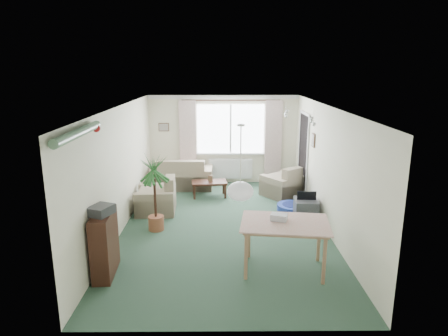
{
  "coord_description": "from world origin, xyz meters",
  "views": [
    {
      "loc": [
        -0.06,
        -7.46,
        3.11
      ],
      "look_at": [
        0.0,
        0.3,
        1.15
      ],
      "focal_mm": 32.0,
      "sensor_mm": 36.0,
      "label": 1
    }
  ],
  "objects_px": {
    "pet_bed": "(292,207)",
    "armchair_left": "(156,195)",
    "coffee_table": "(209,189)",
    "sofa": "(182,173)",
    "tv_cube": "(306,210)",
    "dining_table": "(284,247)",
    "houseplant": "(155,193)",
    "armchair_corner": "(283,181)",
    "bookshelf": "(105,244)"
  },
  "relations": [
    {
      "from": "pet_bed",
      "to": "armchair_left",
      "type": "bearing_deg",
      "value": -179.0
    },
    {
      "from": "coffee_table",
      "to": "sofa",
      "type": "bearing_deg",
      "value": 134.42
    },
    {
      "from": "armchair_left",
      "to": "pet_bed",
      "type": "relative_size",
      "value": 1.3
    },
    {
      "from": "tv_cube",
      "to": "pet_bed",
      "type": "xyz_separation_m",
      "value": [
        -0.17,
        0.63,
        -0.16
      ]
    },
    {
      "from": "sofa",
      "to": "armchair_left",
      "type": "height_order",
      "value": "sofa"
    },
    {
      "from": "coffee_table",
      "to": "dining_table",
      "type": "height_order",
      "value": "dining_table"
    },
    {
      "from": "houseplant",
      "to": "pet_bed",
      "type": "bearing_deg",
      "value": 20.6
    },
    {
      "from": "coffee_table",
      "to": "pet_bed",
      "type": "xyz_separation_m",
      "value": [
        1.88,
        -1.02,
        -0.12
      ]
    },
    {
      "from": "tv_cube",
      "to": "armchair_left",
      "type": "bearing_deg",
      "value": 173.04
    },
    {
      "from": "armchair_left",
      "to": "pet_bed",
      "type": "bearing_deg",
      "value": 88.35
    },
    {
      "from": "armchair_corner",
      "to": "tv_cube",
      "type": "height_order",
      "value": "armchair_corner"
    },
    {
      "from": "houseplant",
      "to": "sofa",
      "type": "bearing_deg",
      "value": 85.25
    },
    {
      "from": "armchair_left",
      "to": "tv_cube",
      "type": "relative_size",
      "value": 1.73
    },
    {
      "from": "coffee_table",
      "to": "tv_cube",
      "type": "height_order",
      "value": "tv_cube"
    },
    {
      "from": "sofa",
      "to": "armchair_corner",
      "type": "xyz_separation_m",
      "value": [
        2.58,
        -0.72,
        -0.02
      ]
    },
    {
      "from": "armchair_corner",
      "to": "armchair_left",
      "type": "xyz_separation_m",
      "value": [
        -2.98,
        -1.11,
        0.01
      ]
    },
    {
      "from": "armchair_corner",
      "to": "pet_bed",
      "type": "bearing_deg",
      "value": 56.91
    },
    {
      "from": "sofa",
      "to": "houseplant",
      "type": "bearing_deg",
      "value": 86.11
    },
    {
      "from": "armchair_corner",
      "to": "dining_table",
      "type": "xyz_separation_m",
      "value": [
        -0.55,
        -3.75,
        0.0
      ]
    },
    {
      "from": "tv_cube",
      "to": "pet_bed",
      "type": "height_order",
      "value": "tv_cube"
    },
    {
      "from": "armchair_left",
      "to": "coffee_table",
      "type": "relative_size",
      "value": 1.04
    },
    {
      "from": "armchair_corner",
      "to": "dining_table",
      "type": "relative_size",
      "value": 0.69
    },
    {
      "from": "sofa",
      "to": "armchair_left",
      "type": "bearing_deg",
      "value": 78.57
    },
    {
      "from": "coffee_table",
      "to": "houseplant",
      "type": "bearing_deg",
      "value": -115.22
    },
    {
      "from": "houseplant",
      "to": "armchair_corner",
      "type": "bearing_deg",
      "value": 37.27
    },
    {
      "from": "dining_table",
      "to": "pet_bed",
      "type": "xyz_separation_m",
      "value": [
        0.61,
        2.69,
        -0.32
      ]
    },
    {
      "from": "armchair_left",
      "to": "pet_bed",
      "type": "distance_m",
      "value": 3.05
    },
    {
      "from": "armchair_corner",
      "to": "tv_cube",
      "type": "bearing_deg",
      "value": 61.33
    },
    {
      "from": "armchair_left",
      "to": "coffee_table",
      "type": "height_order",
      "value": "armchair_left"
    },
    {
      "from": "coffee_table",
      "to": "dining_table",
      "type": "relative_size",
      "value": 0.69
    },
    {
      "from": "armchair_corner",
      "to": "dining_table",
      "type": "bearing_deg",
      "value": 45.4
    },
    {
      "from": "dining_table",
      "to": "pet_bed",
      "type": "height_order",
      "value": "dining_table"
    },
    {
      "from": "houseplant",
      "to": "dining_table",
      "type": "xyz_separation_m",
      "value": [
        2.26,
        -1.61,
        -0.37
      ]
    },
    {
      "from": "coffee_table",
      "to": "bookshelf",
      "type": "bearing_deg",
      "value": -111.36
    },
    {
      "from": "armchair_left",
      "to": "houseplant",
      "type": "height_order",
      "value": "houseplant"
    },
    {
      "from": "bookshelf",
      "to": "pet_bed",
      "type": "xyz_separation_m",
      "value": [
        3.37,
        2.79,
        -0.43
      ]
    },
    {
      "from": "tv_cube",
      "to": "pet_bed",
      "type": "relative_size",
      "value": 0.75
    },
    {
      "from": "bookshelf",
      "to": "pet_bed",
      "type": "bearing_deg",
      "value": 36.01
    },
    {
      "from": "tv_cube",
      "to": "houseplant",
      "type": "bearing_deg",
      "value": -168.33
    },
    {
      "from": "armchair_corner",
      "to": "coffee_table",
      "type": "bearing_deg",
      "value": -34.88
    },
    {
      "from": "houseplant",
      "to": "pet_bed",
      "type": "xyz_separation_m",
      "value": [
        2.87,
        1.08,
        -0.69
      ]
    },
    {
      "from": "sofa",
      "to": "armchair_corner",
      "type": "bearing_deg",
      "value": 165.2
    },
    {
      "from": "tv_cube",
      "to": "dining_table",
      "type": "bearing_deg",
      "value": -107.36
    },
    {
      "from": "tv_cube",
      "to": "bookshelf",
      "type": "bearing_deg",
      "value": -145.31
    },
    {
      "from": "coffee_table",
      "to": "tv_cube",
      "type": "distance_m",
      "value": 2.63
    },
    {
      "from": "armchair_left",
      "to": "houseplant",
      "type": "distance_m",
      "value": 1.1
    },
    {
      "from": "armchair_left",
      "to": "armchair_corner",
      "type": "bearing_deg",
      "value": 107.88
    },
    {
      "from": "armchair_left",
      "to": "sofa",
      "type": "bearing_deg",
      "value": 165.06
    },
    {
      "from": "sofa",
      "to": "pet_bed",
      "type": "height_order",
      "value": "sofa"
    },
    {
      "from": "armchair_corner",
      "to": "houseplant",
      "type": "distance_m",
      "value": 3.55
    }
  ]
}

